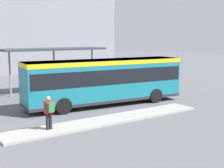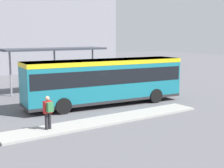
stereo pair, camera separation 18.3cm
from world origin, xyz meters
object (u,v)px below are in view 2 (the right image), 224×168
at_px(bicycle_blue, 147,81).
at_px(bicycle_red, 141,80).
at_px(city_bus, 105,79).
at_px(bicycle_yellow, 150,82).
at_px(pedestrian_waiting, 48,110).

bearing_deg(bicycle_blue, bicycle_red, 175.39).
bearing_deg(city_bus, bicycle_yellow, 35.89).
bearing_deg(bicycle_blue, pedestrian_waiting, -66.73).
xyz_separation_m(pedestrian_waiting, bicycle_red, (14.77, 10.41, -0.76)).
bearing_deg(bicycle_yellow, bicycle_red, -6.55).
bearing_deg(city_bus, pedestrian_waiting, -142.01).
xyz_separation_m(bicycle_yellow, bicycle_red, (0.16, 1.58, -0.00)).
height_order(bicycle_blue, bicycle_red, bicycle_red).
bearing_deg(pedestrian_waiting, bicycle_red, -63.98).
bearing_deg(bicycle_red, bicycle_blue, -165.91).
distance_m(city_bus, bicycle_red, 11.09).
xyz_separation_m(city_bus, bicycle_red, (8.77, 6.61, -1.54)).
distance_m(bicycle_blue, bicycle_red, 0.80).
height_order(bicycle_yellow, bicycle_red, bicycle_yellow).
bearing_deg(bicycle_red, bicycle_yellow, -176.72).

